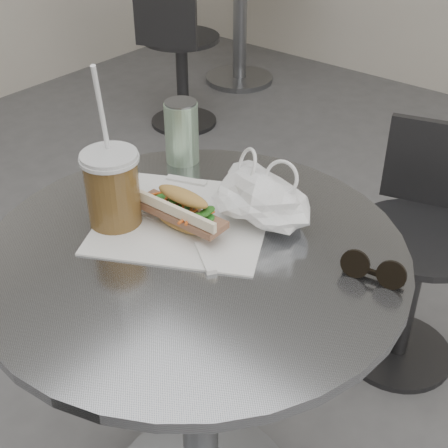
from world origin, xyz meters
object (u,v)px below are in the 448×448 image
Objects in this scene: cafe_table at (198,357)px; iced_coffee at (112,188)px; banh_mi at (182,211)px; chair_far at (415,265)px; sunglasses at (373,271)px; bg_chair at (179,66)px; drink_can at (182,132)px; bg_table at (240,2)px.

cafe_table is 0.39m from iced_coffee.
chair_far is at bearing 73.78° from banh_mi.
iced_coffee reaches higher than cafe_table.
cafe_table is 6.81× the size of sunglasses.
cafe_table is 0.32m from banh_mi.
bg_chair is 5.20× the size of drink_can.
sunglasses is (0.14, -0.65, 0.45)m from chair_far.
cafe_table is at bearing -53.97° from bg_table.
iced_coffee reaches higher than bg_table.
iced_coffee reaches higher than chair_far.
bg_chair is at bearing -41.54° from chair_far.
bg_chair is at bearing 129.64° from iced_coffee.
chair_far is (0.14, 0.76, -0.15)m from cafe_table.
cafe_table reaches higher than chair_far.
drink_can reaches higher than banh_mi.
sunglasses is at bearing 18.09° from iced_coffee.
drink_can is (1.21, -1.28, 0.49)m from bg_chair.
cafe_table reaches higher than bg_chair.
bg_table is at bearing 122.11° from sunglasses.
cafe_table is at bearing -167.78° from sunglasses.
sunglasses is at bearing -47.82° from bg_table.
cafe_table is 1.06× the size of bg_chair.
iced_coffee reaches higher than bg_chair.
iced_coffee is (1.28, -1.54, 0.49)m from bg_chair.
drink_can is at bearing 135.74° from cafe_table.
iced_coffee is at bearing -71.48° from bg_chair.
drink_can is (-0.38, -0.53, 0.50)m from chair_far.
sunglasses is (0.29, 0.12, 0.29)m from cafe_table.
bg_table is 2.83m from sunglasses.
banh_mi is at bearing 58.22° from chair_far.
bg_table is at bearing 126.03° from cafe_table.
bg_table is 2.42m from drink_can.
iced_coffee is at bearing -169.55° from cafe_table.
bg_chair is 2.31× the size of iced_coffee.
sunglasses is at bearing 13.16° from banh_mi.
drink_can is (-0.24, 0.23, 0.34)m from cafe_table.
bg_chair is at bearing 131.12° from sunglasses.
sunglasses is (1.89, -2.08, 0.29)m from bg_table.
chair_far is at bearing 79.31° from cafe_table.
sunglasses is (0.34, 0.09, -0.02)m from banh_mi.
iced_coffee reaches higher than banh_mi.
chair_far is 1.76m from bg_chair.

